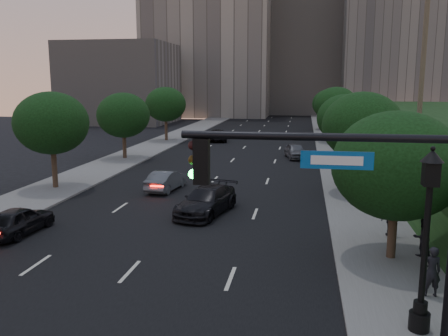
% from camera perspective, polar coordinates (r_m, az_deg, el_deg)
% --- Properties ---
extents(road_surface, '(16.00, 140.00, 0.02)m').
position_cam_1_polar(road_surface, '(42.82, 0.63, 0.50)').
color(road_surface, black).
rests_on(road_surface, ground).
extents(sidewalk_right, '(4.50, 140.00, 0.15)m').
position_cam_1_polar(sidewalk_right, '(42.46, 14.42, 0.17)').
color(sidewalk_right, slate).
rests_on(sidewalk_right, ground).
extents(sidewalk_left, '(4.50, 140.00, 0.15)m').
position_cam_1_polar(sidewalk_left, '(45.52, -12.23, 0.94)').
color(sidewalk_left, slate).
rests_on(sidewalk_left, ground).
extents(parapet_wall, '(0.35, 90.00, 0.70)m').
position_cam_1_polar(parapet_wall, '(40.38, 19.54, 5.51)').
color(parapet_wall, slate).
rests_on(parapet_wall, embankment).
extents(office_block_left, '(26.00, 20.00, 32.00)m').
position_cam_1_polar(office_block_left, '(106.04, -1.68, 15.06)').
color(office_block_left, gray).
rests_on(office_block_left, ground).
extents(office_block_mid, '(22.00, 18.00, 26.00)m').
position_cam_1_polar(office_block_mid, '(113.81, 9.54, 13.09)').
color(office_block_mid, gray).
rests_on(office_block_mid, ground).
extents(office_block_right, '(20.00, 22.00, 36.00)m').
position_cam_1_polar(office_block_right, '(109.59, 19.42, 15.39)').
color(office_block_right, slate).
rests_on(office_block_right, ground).
extents(office_block_filler, '(18.00, 16.00, 14.00)m').
position_cam_1_polar(office_block_filler, '(87.92, -12.34, 9.92)').
color(office_block_filler, gray).
rests_on(office_block_filler, ground).
extents(tree_right_a, '(5.20, 5.20, 6.24)m').
position_cam_1_polar(tree_right_a, '(20.30, 20.05, 0.27)').
color(tree_right_a, '#38281C').
rests_on(tree_right_a, ground).
extents(tree_right_b, '(5.20, 5.20, 6.74)m').
position_cam_1_polar(tree_right_b, '(32.02, 16.31, 4.87)').
color(tree_right_b, '#38281C').
rests_on(tree_right_b, ground).
extents(tree_right_c, '(5.20, 5.20, 6.24)m').
position_cam_1_polar(tree_right_c, '(44.95, 14.40, 5.80)').
color(tree_right_c, '#38281C').
rests_on(tree_right_c, ground).
extents(tree_right_d, '(5.20, 5.20, 6.74)m').
position_cam_1_polar(tree_right_d, '(58.86, 13.33, 7.34)').
color(tree_right_d, '#38281C').
rests_on(tree_right_d, ground).
extents(tree_right_e, '(5.20, 5.20, 6.24)m').
position_cam_1_polar(tree_right_e, '(73.84, 12.59, 7.55)').
color(tree_right_e, '#38281C').
rests_on(tree_right_e, ground).
extents(tree_left_b, '(5.00, 5.00, 6.71)m').
position_cam_1_polar(tree_left_b, '(34.24, -20.04, 5.09)').
color(tree_left_b, '#38281C').
rests_on(tree_left_b, ground).
extents(tree_left_c, '(5.00, 5.00, 6.34)m').
position_cam_1_polar(tree_left_c, '(45.99, -12.02, 6.22)').
color(tree_left_c, '#38281C').
rests_on(tree_left_c, ground).
extents(tree_left_d, '(5.00, 5.00, 6.71)m').
position_cam_1_polar(tree_left_d, '(59.19, -7.04, 7.61)').
color(tree_left_d, '#38281C').
rests_on(tree_left_d, ground).
extents(traffic_signal_mast, '(5.68, 0.56, 7.00)m').
position_cam_1_polar(traffic_signal_mast, '(10.23, 19.78, -11.43)').
color(traffic_signal_mast, black).
rests_on(traffic_signal_mast, ground).
extents(street_lamp, '(0.64, 0.64, 5.62)m').
position_cam_1_polar(street_lamp, '(14.86, 23.02, -9.03)').
color(street_lamp, black).
rests_on(street_lamp, ground).
extents(sedan_near_left, '(1.94, 4.23, 1.40)m').
position_cam_1_polar(sedan_near_left, '(25.25, -23.46, -5.79)').
color(sedan_near_left, black).
rests_on(sedan_near_left, ground).
extents(sedan_mid_left, '(1.98, 4.34, 1.38)m').
position_cam_1_polar(sedan_mid_left, '(32.64, -6.96, -1.49)').
color(sedan_mid_left, '#54575B').
rests_on(sedan_mid_left, ground).
extents(sedan_far_left, '(3.26, 5.59, 1.46)m').
position_cam_1_polar(sedan_far_left, '(59.39, -0.84, 3.97)').
color(sedan_far_left, black).
rests_on(sedan_far_left, ground).
extents(sedan_near_right, '(3.24, 5.60, 1.53)m').
position_cam_1_polar(sedan_near_right, '(26.67, -2.14, -3.95)').
color(sedan_near_right, black).
rests_on(sedan_near_right, ground).
extents(sedan_far_right, '(2.60, 4.53, 1.45)m').
position_cam_1_polar(sedan_far_right, '(46.35, 8.61, 2.04)').
color(sedan_far_right, '#585A5F').
rests_on(sedan_far_right, ground).
extents(pedestrian_a, '(0.69, 0.51, 1.76)m').
position_cam_1_polar(pedestrian_a, '(17.84, 23.70, -11.33)').
color(pedestrian_a, black).
rests_on(pedestrian_a, sidewalk_right).
extents(pedestrian_b, '(0.93, 0.82, 1.62)m').
position_cam_1_polar(pedestrian_b, '(21.64, 22.74, -7.67)').
color(pedestrian_b, black).
rests_on(pedestrian_b, sidewalk_right).
extents(pedestrian_c, '(0.95, 0.49, 1.56)m').
position_cam_1_polar(pedestrian_c, '(23.80, 19.47, -5.91)').
color(pedestrian_c, black).
rests_on(pedestrian_c, sidewalk_right).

